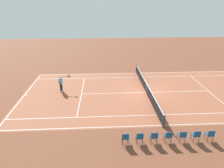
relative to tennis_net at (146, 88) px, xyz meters
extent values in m
plane|color=brown|center=(0.00, 0.00, -0.49)|extent=(60.00, 60.00, 0.00)
cube|color=#935138|center=(0.00, 0.00, -0.49)|extent=(24.20, 11.40, 0.00)
cube|color=white|center=(11.90, 0.00, -0.49)|extent=(0.05, 11.00, 0.01)
cube|color=white|center=(0.00, -5.50, -0.49)|extent=(23.80, 0.05, 0.01)
cube|color=white|center=(0.00, 5.50, -0.49)|extent=(23.80, 0.05, 0.01)
cube|color=white|center=(0.00, -4.11, -0.49)|extent=(23.80, 0.05, 0.01)
cube|color=white|center=(0.00, 4.11, -0.49)|extent=(23.80, 0.05, 0.01)
cube|color=white|center=(6.40, 0.00, -0.49)|extent=(0.05, 8.22, 0.01)
cube|color=white|center=(-6.40, 0.00, -0.49)|extent=(0.05, 8.22, 0.01)
cube|color=white|center=(0.00, 0.00, -0.49)|extent=(12.80, 0.05, 0.01)
cube|color=white|center=(11.75, 0.00, -0.49)|extent=(0.30, 0.05, 0.01)
cylinder|color=#2D2D33|center=(0.00, -5.80, 0.05)|extent=(0.10, 0.10, 1.08)
cylinder|color=#2D2D33|center=(0.00, 5.80, 0.05)|extent=(0.10, 0.10, 1.08)
cube|color=black|center=(0.00, 0.00, -0.05)|extent=(0.02, 11.60, 0.88)
cube|color=white|center=(0.00, 0.00, 0.46)|extent=(0.04, 11.60, 0.06)
cube|color=white|center=(0.00, 0.00, -0.05)|extent=(0.04, 0.06, 0.88)
cylinder|color=black|center=(8.48, -0.61, -0.04)|extent=(0.15, 0.15, 0.74)
cube|color=white|center=(8.42, -0.59, -0.45)|extent=(0.30, 0.16, 0.09)
cylinder|color=black|center=(8.43, -0.84, -0.04)|extent=(0.15, 0.15, 0.74)
cube|color=white|center=(8.37, -0.83, -0.45)|extent=(0.30, 0.16, 0.09)
cube|color=#2884D1|center=(8.45, -0.72, 0.61)|extent=(0.31, 0.42, 0.56)
sphere|color=#DBAA84|center=(8.45, -0.72, 1.04)|extent=(0.23, 0.23, 0.23)
cylinder|color=#DBAA84|center=(8.33, -0.42, 0.74)|extent=(0.40, 0.28, 0.26)
cylinder|color=#DBAA84|center=(8.23, -0.97, 0.94)|extent=(0.42, 0.15, 0.30)
cylinder|color=#232326|center=(7.91, -0.96, 1.05)|extent=(0.28, 0.09, 0.04)
torus|color=#232326|center=(7.62, -0.91, 1.05)|extent=(0.31, 0.08, 0.31)
cylinder|color=#C6D84C|center=(7.62, -0.91, 1.05)|extent=(0.27, 0.06, 0.27)
sphere|color=#CCE01E|center=(-1.81, 1.83, -0.46)|extent=(0.07, 0.07, 0.07)
cylinder|color=#38383D|center=(-2.36, 7.08, -0.27)|extent=(0.04, 0.04, 0.44)
cylinder|color=#38383D|center=(-2.72, 7.08, -0.27)|extent=(0.04, 0.04, 0.44)
cylinder|color=#38383D|center=(-2.36, 7.44, -0.27)|extent=(0.04, 0.04, 0.44)
cylinder|color=#38383D|center=(-2.72, 7.44, -0.27)|extent=(0.04, 0.04, 0.44)
cube|color=navy|center=(-2.54, 7.26, -0.03)|extent=(0.44, 0.44, 0.04)
cube|color=navy|center=(-2.54, 7.46, 0.19)|extent=(0.44, 0.04, 0.40)
cylinder|color=#38383D|center=(-1.45, 7.08, -0.27)|extent=(0.04, 0.04, 0.44)
cylinder|color=#38383D|center=(-1.81, 7.08, -0.27)|extent=(0.04, 0.04, 0.44)
cylinder|color=#38383D|center=(-1.45, 7.44, -0.27)|extent=(0.04, 0.04, 0.44)
cylinder|color=#38383D|center=(-1.81, 7.44, -0.27)|extent=(0.04, 0.04, 0.44)
cube|color=navy|center=(-1.63, 7.26, -0.03)|extent=(0.44, 0.44, 0.04)
cube|color=navy|center=(-1.63, 7.46, 0.19)|extent=(0.44, 0.04, 0.40)
cylinder|color=#38383D|center=(-0.53, 7.08, -0.27)|extent=(0.04, 0.04, 0.44)
cylinder|color=#38383D|center=(-0.89, 7.08, -0.27)|extent=(0.04, 0.04, 0.44)
cylinder|color=#38383D|center=(-0.53, 7.44, -0.27)|extent=(0.04, 0.04, 0.44)
cylinder|color=#38383D|center=(-0.89, 7.44, -0.27)|extent=(0.04, 0.04, 0.44)
cube|color=navy|center=(-0.71, 7.26, -0.03)|extent=(0.44, 0.44, 0.04)
cube|color=navy|center=(-0.71, 7.46, 0.19)|extent=(0.44, 0.04, 0.40)
cylinder|color=#38383D|center=(0.39, 7.08, -0.27)|extent=(0.04, 0.04, 0.44)
cylinder|color=#38383D|center=(0.03, 7.08, -0.27)|extent=(0.04, 0.04, 0.44)
cylinder|color=#38383D|center=(0.39, 7.44, -0.27)|extent=(0.04, 0.04, 0.44)
cylinder|color=#38383D|center=(0.03, 7.44, -0.27)|extent=(0.04, 0.04, 0.44)
cube|color=navy|center=(0.21, 7.26, -0.03)|extent=(0.44, 0.44, 0.04)
cube|color=navy|center=(0.21, 7.46, 0.19)|extent=(0.44, 0.04, 0.40)
cylinder|color=#38383D|center=(1.30, 7.08, -0.27)|extent=(0.04, 0.04, 0.44)
cylinder|color=#38383D|center=(0.94, 7.08, -0.27)|extent=(0.04, 0.04, 0.44)
cylinder|color=#38383D|center=(1.30, 7.44, -0.27)|extent=(0.04, 0.04, 0.44)
cylinder|color=#38383D|center=(0.94, 7.44, -0.27)|extent=(0.04, 0.04, 0.44)
cube|color=navy|center=(1.12, 7.26, -0.03)|extent=(0.44, 0.44, 0.04)
cube|color=navy|center=(1.12, 7.46, 0.19)|extent=(0.44, 0.04, 0.40)
cylinder|color=#38383D|center=(2.22, 7.08, -0.27)|extent=(0.04, 0.04, 0.44)
cylinder|color=#38383D|center=(1.86, 7.08, -0.27)|extent=(0.04, 0.04, 0.44)
cylinder|color=#38383D|center=(2.22, 7.44, -0.27)|extent=(0.04, 0.04, 0.44)
cylinder|color=#38383D|center=(1.86, 7.44, -0.27)|extent=(0.04, 0.04, 0.44)
cube|color=navy|center=(2.04, 7.26, -0.03)|extent=(0.44, 0.44, 0.04)
cube|color=navy|center=(2.04, 7.46, 0.19)|extent=(0.44, 0.04, 0.40)
cylinder|color=#38383D|center=(3.14, 7.08, -0.27)|extent=(0.04, 0.04, 0.44)
cylinder|color=#38383D|center=(2.78, 7.08, -0.27)|extent=(0.04, 0.04, 0.44)
cylinder|color=#38383D|center=(3.14, 7.44, -0.27)|extent=(0.04, 0.04, 0.44)
cylinder|color=#38383D|center=(2.78, 7.44, -0.27)|extent=(0.04, 0.04, 0.44)
cube|color=navy|center=(2.96, 7.26, -0.03)|extent=(0.44, 0.44, 0.04)
cube|color=navy|center=(2.96, 7.46, 0.19)|extent=(0.44, 0.04, 0.40)
camera|label=1|loc=(4.32, 17.01, 7.98)|focal=30.82mm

